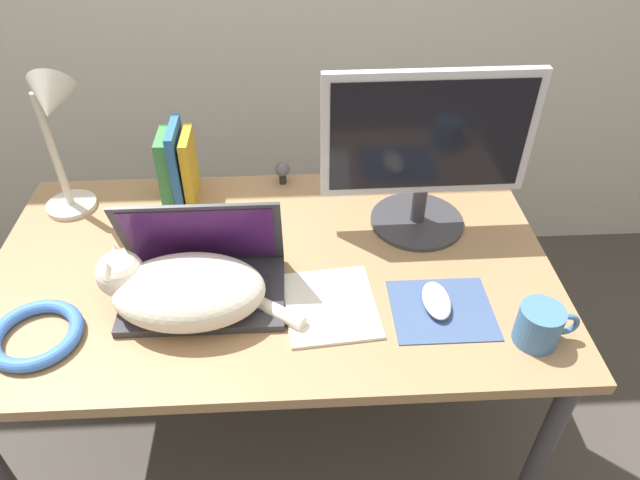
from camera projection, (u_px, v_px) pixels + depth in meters
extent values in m
cube|color=#93704C|center=(272.00, 268.00, 1.37)|extent=(1.33, 0.77, 0.03)
cylinder|color=#38383D|center=(536.00, 462.00, 1.36)|extent=(0.04, 0.04, 0.68)
cylinder|color=#38383D|center=(87.00, 285.00, 1.82)|extent=(0.04, 0.04, 0.68)
cylinder|color=#38383D|center=(466.00, 272.00, 1.87)|extent=(0.04, 0.04, 0.68)
cube|color=#2D2D33|center=(204.00, 294.00, 1.27)|extent=(0.36, 0.22, 0.02)
cube|color=#28282D|center=(203.00, 295.00, 1.25)|extent=(0.29, 0.12, 0.00)
cube|color=#2D2D33|center=(201.00, 234.00, 1.25)|extent=(0.36, 0.08, 0.21)
cube|color=#421956|center=(201.00, 236.00, 1.25)|extent=(0.32, 0.07, 0.19)
ellipsoid|color=beige|center=(189.00, 291.00, 1.20)|extent=(0.32, 0.21, 0.13)
sphere|color=beige|center=(120.00, 274.00, 1.20)|extent=(0.10, 0.10, 0.10)
cone|color=beige|center=(115.00, 251.00, 1.20)|extent=(0.04, 0.04, 0.03)
cone|color=beige|center=(109.00, 269.00, 1.15)|extent=(0.04, 0.04, 0.03)
cylinder|color=beige|center=(276.00, 311.00, 1.21)|extent=(0.13, 0.11, 0.03)
cylinder|color=#333338|center=(417.00, 221.00, 1.48)|extent=(0.24, 0.24, 0.01)
cylinder|color=#333338|center=(419.00, 205.00, 1.45)|extent=(0.04, 0.04, 0.09)
cube|color=#B2B2B7|center=(429.00, 134.00, 1.32)|extent=(0.50, 0.03, 0.31)
cube|color=black|center=(430.00, 137.00, 1.31)|extent=(0.46, 0.01, 0.27)
cube|color=#384C75|center=(442.00, 310.00, 1.24)|extent=(0.22, 0.19, 0.00)
ellipsoid|color=silver|center=(436.00, 300.00, 1.24)|extent=(0.06, 0.11, 0.03)
cube|color=#387A42|center=(168.00, 168.00, 1.51)|extent=(0.04, 0.12, 0.19)
cube|color=#285B93|center=(178.00, 164.00, 1.50)|extent=(0.02, 0.14, 0.22)
cube|color=gold|center=(190.00, 167.00, 1.51)|extent=(0.03, 0.13, 0.19)
cylinder|color=beige|center=(72.00, 205.00, 1.53)|extent=(0.13, 0.13, 0.01)
cylinder|color=beige|center=(53.00, 152.00, 1.43)|extent=(0.02, 0.02, 0.32)
cone|color=beige|center=(50.00, 100.00, 1.30)|extent=(0.11, 0.13, 0.14)
torus|color=blue|center=(36.00, 334.00, 1.17)|extent=(0.19, 0.19, 0.03)
cube|color=silver|center=(330.00, 305.00, 1.25)|extent=(0.22, 0.24, 0.01)
cylinder|color=#232328|center=(283.00, 179.00, 1.62)|extent=(0.02, 0.02, 0.02)
sphere|color=#4C4C51|center=(282.00, 169.00, 1.60)|extent=(0.04, 0.04, 0.04)
cylinder|color=teal|center=(539.00, 325.00, 1.15)|extent=(0.09, 0.09, 0.09)
torus|color=teal|center=(565.00, 324.00, 1.15)|extent=(0.06, 0.01, 0.06)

